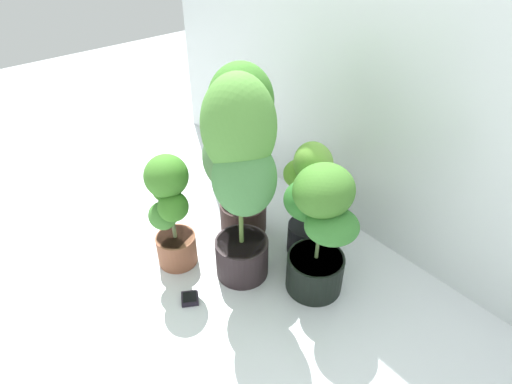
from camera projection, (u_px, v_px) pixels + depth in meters
ground_plane at (226, 286)px, 2.13m from camera, size 8.00×8.00×0.00m
mylar_back_wall at (367, 49)px, 1.98m from camera, size 3.20×0.01×2.00m
potted_plant_back_right at (319, 225)px, 1.91m from camera, size 0.48×0.35×0.69m
potted_plant_front_left at (170, 208)px, 2.07m from camera, size 0.34×0.29×0.64m
potted_plant_back_center at (309, 197)px, 2.13m from camera, size 0.38×0.31×0.66m
potted_plant_center at (239, 167)px, 1.84m from camera, size 0.52×0.42×1.05m
potted_plant_back_left at (241, 140)px, 2.15m from camera, size 0.41×0.42×0.97m
hygrometer_box at (190, 298)px, 2.05m from camera, size 0.11×0.11×0.03m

